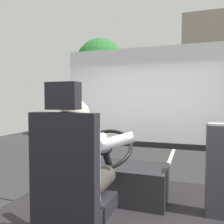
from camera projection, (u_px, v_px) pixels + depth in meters
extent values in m
cube|color=#313131|center=(176.00, 144.00, 10.37)|extent=(18.00, 44.00, 0.05)
cube|color=silver|center=(176.00, 144.00, 10.37)|extent=(0.12, 39.60, 0.00)
cube|color=black|center=(78.00, 207.00, 1.76)|extent=(0.48, 0.48, 0.12)
cube|color=black|center=(64.00, 162.00, 1.56)|extent=(0.48, 0.10, 0.66)
cube|color=black|center=(63.00, 96.00, 1.54)|extent=(0.22, 0.10, 0.18)
cylinder|color=#332D28|center=(96.00, 183.00, 1.85)|extent=(0.17, 0.46, 0.17)
cylinder|color=#332D28|center=(75.00, 181.00, 1.91)|extent=(0.17, 0.46, 0.17)
cylinder|color=silver|center=(75.00, 165.00, 1.72)|extent=(0.37, 0.37, 0.54)
cube|color=#B2842D|center=(86.00, 150.00, 1.89)|extent=(0.06, 0.01, 0.34)
sphere|color=beige|center=(75.00, 114.00, 1.70)|extent=(0.21, 0.21, 0.21)
cylinder|color=silver|center=(101.00, 145.00, 1.92)|extent=(0.56, 0.24, 0.23)
cylinder|color=silver|center=(79.00, 144.00, 1.98)|extent=(0.56, 0.24, 0.23)
cube|color=black|center=(120.00, 181.00, 2.81)|extent=(1.10, 0.56, 0.40)
cylinder|color=black|center=(109.00, 164.00, 2.41)|extent=(0.07, 0.31, 0.42)
torus|color=black|center=(104.00, 149.00, 2.28)|extent=(0.56, 0.48, 0.34)
cylinder|color=black|center=(104.00, 149.00, 2.28)|extent=(0.16, 0.15, 0.11)
cube|color=#333338|center=(219.00, 171.00, 2.36)|extent=(0.24, 0.21, 0.92)
cube|color=#9E9993|center=(220.00, 124.00, 2.34)|extent=(0.21, 0.19, 0.02)
cube|color=white|center=(146.00, 95.00, 3.48)|extent=(2.50, 0.01, 1.40)
cube|color=black|center=(145.00, 144.00, 3.52)|extent=(2.50, 0.08, 0.08)
cylinder|color=#4C3828|center=(100.00, 108.00, 12.40)|extent=(0.28, 0.28, 3.04)
sphere|color=#296F2D|center=(100.00, 63.00, 12.28)|extent=(2.51, 2.51, 2.51)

